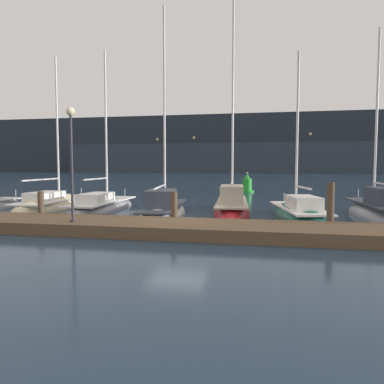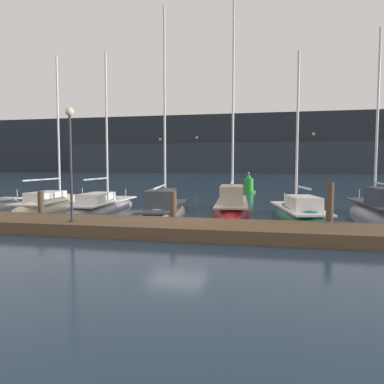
% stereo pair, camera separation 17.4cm
% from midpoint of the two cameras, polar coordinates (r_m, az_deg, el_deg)
% --- Properties ---
extents(ground_plane, '(400.00, 400.00, 0.00)m').
position_cam_midpoint_polar(ground_plane, '(16.48, -2.05, -4.96)').
color(ground_plane, '#1E3347').
extents(dock, '(34.57, 2.80, 0.45)m').
position_cam_midpoint_polar(dock, '(14.33, -4.25, -5.44)').
color(dock, brown).
rests_on(dock, ground).
extents(mooring_pile_1, '(0.28, 0.28, 1.40)m').
position_cam_midpoint_polar(mooring_pile_1, '(18.45, -21.76, -2.08)').
color(mooring_pile_1, '#4C3D2D').
rests_on(mooring_pile_1, ground).
extents(mooring_pile_2, '(0.28, 0.28, 1.50)m').
position_cam_midpoint_polar(mooring_pile_2, '(15.83, -2.56, -2.59)').
color(mooring_pile_2, '#4C3D2D').
rests_on(mooring_pile_2, ground).
extents(mooring_pile_3, '(0.28, 0.28, 1.93)m').
position_cam_midpoint_polar(mooring_pile_3, '(15.45, 20.55, -2.22)').
color(mooring_pile_3, '#4C3D2D').
rests_on(mooring_pile_3, ground).
extents(sailboat_berth_2, '(2.37, 7.70, 10.02)m').
position_cam_midpoint_polar(sailboat_berth_2, '(24.00, -20.03, -2.14)').
color(sailboat_berth_2, beige).
rests_on(sailboat_berth_2, ground).
extents(sailboat_berth_3, '(2.26, 7.82, 9.83)m').
position_cam_midpoint_polar(sailboat_berth_3, '(22.38, -13.18, -2.38)').
color(sailboat_berth_3, gray).
rests_on(sailboat_berth_3, ground).
extents(sailboat_berth_4, '(3.36, 8.13, 11.59)m').
position_cam_midpoint_polar(sailboat_berth_4, '(19.77, -4.14, -2.97)').
color(sailboat_berth_4, white).
rests_on(sailboat_berth_4, ground).
extents(sailboat_berth_5, '(2.62, 8.48, 12.50)m').
position_cam_midpoint_polar(sailboat_berth_5, '(20.28, 6.36, -2.82)').
color(sailboat_berth_5, red).
rests_on(sailboat_berth_5, ground).
extents(sailboat_berth_6, '(3.20, 7.11, 8.84)m').
position_cam_midpoint_polar(sailboat_berth_6, '(18.65, 16.21, -3.75)').
color(sailboat_berth_6, '#195647').
rests_on(sailboat_berth_6, ground).
extents(sailboat_berth_7, '(2.44, 7.17, 10.10)m').
position_cam_midpoint_polar(sailboat_berth_7, '(20.68, 26.73, -3.09)').
color(sailboat_berth_7, gray).
rests_on(sailboat_berth_7, ground).
extents(channel_buoy, '(1.32, 1.32, 1.91)m').
position_cam_midpoint_polar(channel_buoy, '(35.89, 8.78, 1.09)').
color(channel_buoy, green).
rests_on(channel_buoy, ground).
extents(dock_lamppost, '(0.32, 0.32, 4.31)m').
position_cam_midpoint_polar(dock_lamppost, '(14.85, -17.73, 6.65)').
color(dock_lamppost, '#2D2D33').
rests_on(dock_lamppost, dock).
extents(hillside_backdrop, '(240.00, 23.00, 19.39)m').
position_cam_midpoint_polar(hillside_backdrop, '(130.73, 11.13, 6.88)').
color(hillside_backdrop, '#232B33').
rests_on(hillside_backdrop, ground).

